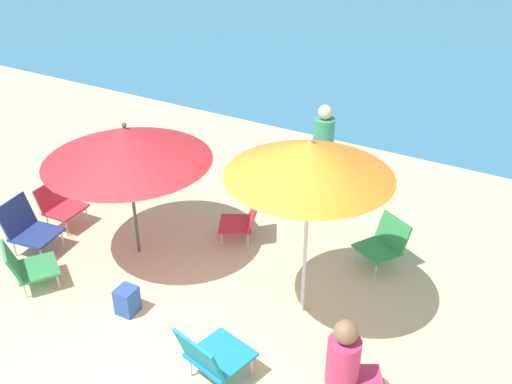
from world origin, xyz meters
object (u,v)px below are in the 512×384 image
umbrella_red (126,144)px  beach_chair_f (26,266)px  beach_chair_b (28,226)px  beach_bag (127,300)px  beach_chair_d (212,355)px  person_a (322,159)px  person_b (349,363)px  beach_chair_a (243,219)px  beach_chair_e (59,204)px  umbrella_orange (310,159)px  beach_chair_c (384,242)px  person_c (138,166)px

umbrella_red → beach_chair_f: bearing=-118.5°
beach_chair_b → beach_bag: beach_chair_b is taller
beach_bag → beach_chair_d: bearing=-15.2°
beach_chair_b → person_a: person_a is taller
person_b → beach_bag: 2.56m
umbrella_red → person_b: size_ratio=2.07×
person_a → beach_chair_a: bearing=-37.4°
beach_chair_e → person_a: size_ratio=0.38×
umbrella_orange → beach_bag: (-1.65, -0.97, -1.71)m
beach_chair_b → beach_chair_c: bearing=17.4°
beach_chair_e → person_c: 1.23m
beach_chair_d → person_b: person_b is taller
beach_chair_e → beach_chair_f: (0.68, -1.16, -0.03)m
umbrella_red → beach_chair_b: umbrella_red is taller
person_a → beach_chair_c: bearing=43.9°
beach_chair_b → beach_chair_d: (3.22, -0.68, 0.01)m
beach_chair_a → person_c: (-1.91, 0.22, 0.19)m
beach_chair_f → beach_chair_a: bearing=-5.0°
beach_chair_c → person_b: 2.24m
person_a → person_c: bearing=-81.0°
beach_chair_b → beach_bag: size_ratio=2.15×
beach_bag → person_c: bearing=126.7°
beach_chair_a → person_a: (0.55, 1.18, 0.51)m
beach_chair_c → beach_chair_e: 4.29m
beach_chair_a → beach_bag: size_ratio=2.09×
beach_chair_a → beach_chair_e: size_ratio=1.11×
beach_chair_d → beach_bag: beach_chair_d is taller
umbrella_orange → person_a: 2.45m
umbrella_orange → beach_chair_e: size_ratio=3.57×
beach_bag → beach_chair_c: bearing=46.6°
beach_chair_e → person_a: 3.59m
umbrella_orange → beach_chair_b: bearing=-169.3°
beach_chair_c → beach_chair_f: (-3.41, -2.46, -0.03)m
beach_chair_b → beach_chair_c: (3.98, 1.93, -0.02)m
person_b → person_c: (-4.09, 2.04, -0.01)m
beach_chair_b → beach_bag: 1.90m
beach_chair_c → beach_chair_f: size_ratio=0.94×
beach_chair_a → beach_bag: (-0.35, -1.87, -0.13)m
beach_chair_e → beach_chair_f: beach_chair_e is taller
person_b → person_c: bearing=124.2°
beach_chair_a → person_c: 1.93m
beach_chair_f → beach_chair_d: bearing=-60.2°
beach_chair_f → beach_bag: bearing=-47.2°
umbrella_orange → person_b: bearing=-46.4°
beach_chair_c → person_c: (-3.67, -0.16, 0.16)m
beach_chair_c → person_b: person_b is taller
beach_chair_e → beach_chair_f: 1.34m
umbrella_red → beach_chair_a: umbrella_red is taller
beach_chair_f → person_a: 3.97m
beach_chair_c → beach_bag: beach_chair_c is taller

